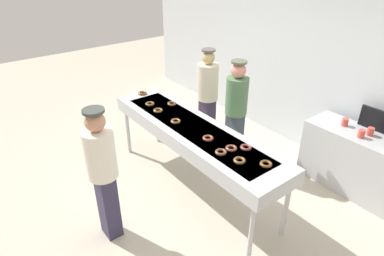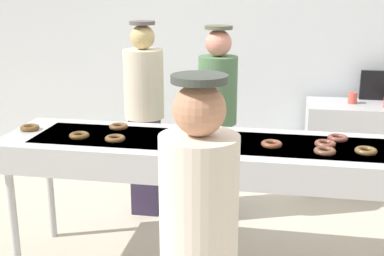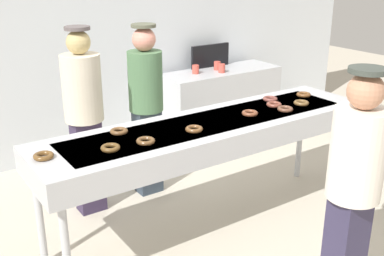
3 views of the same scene
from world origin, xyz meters
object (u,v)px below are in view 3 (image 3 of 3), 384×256
at_px(paper_cup_1, 217,66).
at_px(chocolate_donut_1, 274,104).
at_px(chocolate_donut_2, 119,131).
at_px(chocolate_donut_4, 301,103).
at_px(chocolate_donut_9, 44,156).
at_px(menu_display, 210,56).
at_px(fryer_conveyor, 212,132).
at_px(chocolate_donut_5, 146,141).
at_px(chocolate_donut_10, 285,109).
at_px(chocolate_donut_8, 194,129).
at_px(worker_assistant, 146,102).
at_px(paper_cup_0, 222,68).
at_px(customer_waiting, 353,185).
at_px(prep_counter, 220,103).
at_px(worker_baker, 84,111).
at_px(chocolate_donut_7, 270,99).
at_px(paper_cup_2, 196,69).
at_px(chocolate_donut_0, 304,95).
at_px(chocolate_donut_3, 250,113).
at_px(chocolate_donut_6, 110,148).

bearing_deg(paper_cup_1, chocolate_donut_1, -112.14).
relative_size(chocolate_donut_2, chocolate_donut_4, 1.00).
distance_m(chocolate_donut_9, menu_display, 3.46).
height_order(fryer_conveyor, chocolate_donut_5, chocolate_donut_5).
distance_m(chocolate_donut_2, chocolate_donut_10, 1.47).
bearing_deg(chocolate_donut_9, chocolate_donut_8, -6.95).
relative_size(worker_assistant, paper_cup_1, 15.45).
xyz_separation_m(paper_cup_0, menu_display, (0.07, 0.34, 0.09)).
relative_size(chocolate_donut_10, customer_waiting, 0.08).
xyz_separation_m(chocolate_donut_4, customer_waiting, (-0.84, -1.23, -0.06)).
relative_size(fryer_conveyor, prep_counter, 1.84).
bearing_deg(worker_baker, chocolate_donut_2, 78.91).
xyz_separation_m(chocolate_donut_10, menu_display, (0.78, 2.16, 0.02)).
relative_size(chocolate_donut_2, customer_waiting, 0.08).
xyz_separation_m(chocolate_donut_4, chocolate_donut_9, (-2.30, 0.12, 0.00)).
relative_size(chocolate_donut_7, chocolate_donut_9, 1.00).
bearing_deg(prep_counter, chocolate_donut_5, -138.39).
xyz_separation_m(chocolate_donut_4, menu_display, (0.53, 2.11, 0.02)).
relative_size(worker_assistant, paper_cup_2, 15.45).
xyz_separation_m(worker_assistant, paper_cup_2, (1.21, 0.92, -0.02)).
relative_size(chocolate_donut_10, worker_assistant, 0.08).
xyz_separation_m(chocolate_donut_2, chocolate_donut_4, (1.68, -0.26, 0.00)).
relative_size(chocolate_donut_7, worker_baker, 0.08).
relative_size(chocolate_donut_0, chocolate_donut_2, 1.00).
bearing_deg(chocolate_donut_3, worker_baker, 140.22).
bearing_deg(chocolate_donut_4, chocolate_donut_1, 156.79).
relative_size(chocolate_donut_7, paper_cup_1, 1.26).
relative_size(chocolate_donut_3, chocolate_donut_10, 1.00).
bearing_deg(customer_waiting, chocolate_donut_2, 126.63).
bearing_deg(fryer_conveyor, menu_display, 53.99).
bearing_deg(chocolate_donut_6, chocolate_donut_8, -1.34).
xyz_separation_m(chocolate_donut_7, chocolate_donut_8, (-1.04, -0.27, 0.00)).
xyz_separation_m(chocolate_donut_7, chocolate_donut_9, (-2.16, -0.14, 0.00)).
bearing_deg(worker_assistant, chocolate_donut_6, 64.42).
distance_m(customer_waiting, paper_cup_1, 3.42).
bearing_deg(customer_waiting, chocolate_donut_3, 85.40).
height_order(chocolate_donut_7, customer_waiting, customer_waiting).
xyz_separation_m(chocolate_donut_5, paper_cup_2, (1.76, 1.93, -0.07)).
distance_m(worker_baker, worker_assistant, 0.63).
bearing_deg(chocolate_donut_4, chocolate_donut_9, 177.13).
height_order(fryer_conveyor, prep_counter, fryer_conveyor).
bearing_deg(chocolate_donut_8, worker_baker, 116.99).
bearing_deg(chocolate_donut_9, paper_cup_2, 36.01).
xyz_separation_m(chocolate_donut_8, paper_cup_1, (1.69, 1.94, -0.07)).
bearing_deg(paper_cup_1, fryer_conveyor, -128.21).
relative_size(chocolate_donut_9, paper_cup_2, 1.26).
relative_size(chocolate_donut_2, paper_cup_1, 1.26).
bearing_deg(chocolate_donut_8, chocolate_donut_2, 150.57).
height_order(chocolate_donut_2, chocolate_donut_4, same).
bearing_deg(chocolate_donut_3, prep_counter, 58.94).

